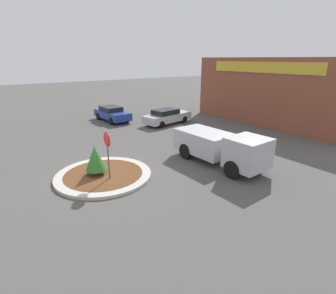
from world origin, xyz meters
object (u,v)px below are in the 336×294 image
at_px(parked_sedan_blue, 112,113).
at_px(stop_sign, 108,147).
at_px(utility_truck, 220,146).
at_px(parked_sedan_silver, 167,116).

bearing_deg(parked_sedan_blue, stop_sign, -28.78).
bearing_deg(utility_truck, parked_sedan_silver, 159.51).
height_order(stop_sign, parked_sedan_silver, stop_sign).
relative_size(stop_sign, parked_sedan_blue, 0.56).
xyz_separation_m(utility_truck, parked_sedan_silver, (-9.77, 3.25, -0.37)).
xyz_separation_m(parked_sedan_silver, parked_sedan_blue, (-4.16, -3.64, 0.02)).
bearing_deg(parked_sedan_blue, parked_sedan_silver, 37.12).
relative_size(stop_sign, utility_truck, 0.44).
relative_size(stop_sign, parked_sedan_silver, 0.51).
bearing_deg(utility_truck, parked_sedan_blue, 179.48).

